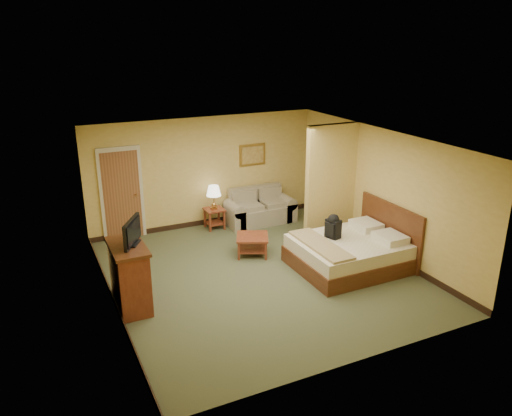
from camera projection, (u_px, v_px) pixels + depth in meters
floor at (260, 275)px, 9.58m from camera, size 6.00×6.00×0.00m
ceiling at (260, 141)px, 8.72m from camera, size 6.00×6.00×0.00m
back_wall at (204, 172)px, 11.71m from camera, size 5.50×0.02×2.60m
left_wall at (107, 236)px, 8.03m from camera, size 0.02×6.00×2.60m
right_wall at (380, 192)px, 10.27m from camera, size 0.02×6.00×2.60m
partition at (331, 184)px, 10.81m from camera, size 1.20×0.15×2.60m
door at (122, 194)px, 10.97m from camera, size 0.94×0.16×2.10m
baseboard at (206, 222)px, 12.11m from camera, size 5.50×0.02×0.12m
loveseat at (260, 211)px, 12.18m from camera, size 1.68×0.78×0.85m
side_table at (214, 215)px, 11.77m from camera, size 0.44×0.44×0.49m
table_lamp at (214, 191)px, 11.57m from camera, size 0.34×0.34×0.57m
coffee_table at (252, 241)px, 10.37m from camera, size 0.85×0.85×0.41m
wall_picture at (252, 155)px, 12.09m from camera, size 0.68×0.04×0.53m
dresser at (130, 276)px, 8.28m from camera, size 0.56×1.06×1.13m
tv at (132, 233)px, 8.07m from camera, size 0.40×0.63×0.43m
bed at (353, 251)px, 9.83m from camera, size 2.14×1.82×1.18m
backpack at (333, 225)px, 9.75m from camera, size 0.26×0.33×0.49m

